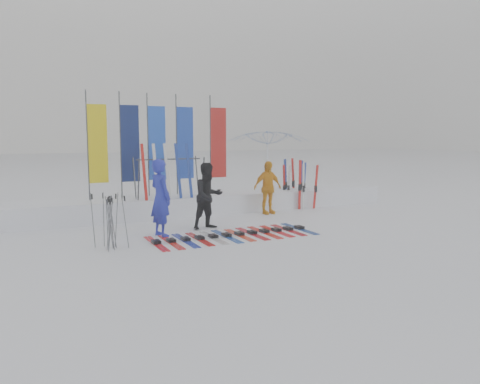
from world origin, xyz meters
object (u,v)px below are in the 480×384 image
ski_rack (169,172)px  person_black (208,196)px  ski_row (233,235)px  tent_canopy (268,164)px  person_blue (161,198)px  person_yellow (268,188)px

ski_rack → person_black: bearing=-79.7°
person_black → ski_row: 1.43m
person_black → tent_canopy: size_ratio=0.57×
person_blue → ski_rack: (1.02, 2.53, 0.42)m
person_blue → person_black: 1.46m
ski_row → ski_rack: ski_rack is taller
person_black → person_blue: bearing=-177.4°
tent_canopy → ski_row: 6.67m
person_yellow → person_black: bearing=-155.4°
ski_row → person_black: bearing=99.7°
tent_canopy → ski_rack: size_ratio=1.53×
tent_canopy → ski_rack: tent_canopy is taller
tent_canopy → ski_rack: bearing=-157.4°
person_black → ski_rack: 2.27m
person_blue → tent_canopy: 7.11m
tent_canopy → person_black: bearing=-135.5°
person_black → person_yellow: person_black is taller
ski_rack → ski_row: bearing=-79.9°
person_yellow → tent_canopy: 3.14m
person_blue → ski_row: size_ratio=0.47×
person_black → tent_canopy: (4.14, 4.07, 0.51)m
person_blue → ski_row: 2.02m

